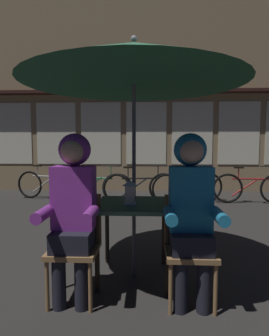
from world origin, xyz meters
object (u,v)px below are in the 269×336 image
at_px(patio_umbrella, 134,63).
at_px(bicycle_nearest, 48,185).
at_px(lantern, 130,192).
at_px(bicycle_fourth, 188,187).
at_px(person_left_hooded, 73,201).
at_px(chair_left, 76,240).
at_px(bicycle_third, 141,187).
at_px(chair_right, 189,242).
at_px(cafe_table, 134,213).
at_px(bicycle_second, 95,187).
at_px(person_right_hooded, 191,202).
at_px(bicycle_fifth, 251,188).

relative_size(patio_umbrella, bicycle_nearest, 1.40).
bearing_deg(lantern, bicycle_fourth, 73.67).
xyz_separation_m(patio_umbrella, person_left_hooded, (-0.48, -0.43, -1.21)).
xyz_separation_m(chair_left, bicycle_third, (0.46, 3.90, -0.14)).
height_order(chair_left, bicycle_third, chair_left).
relative_size(lantern, chair_right, 0.27).
bearing_deg(cafe_table, bicycle_second, 106.71).
xyz_separation_m(patio_umbrella, bicycle_fourth, (1.03, 3.58, -1.71)).
relative_size(person_right_hooded, bicycle_third, 0.84).
bearing_deg(person_left_hooded, person_right_hooded, 0.00).
distance_m(bicycle_fourth, bicycle_fifth, 1.38).
height_order(chair_left, bicycle_fifth, chair_left).
bearing_deg(chair_left, patio_umbrella, 37.55).
bearing_deg(person_left_hooded, bicycle_nearest, 112.33).
bearing_deg(bicycle_third, cafe_table, -89.67).
xyz_separation_m(chair_right, bicycle_fifth, (1.94, 3.91, -0.14)).
height_order(chair_right, person_right_hooded, person_right_hooded).
relative_size(chair_left, bicycle_nearest, 0.53).
height_order(patio_umbrella, bicycle_third, patio_umbrella).
bearing_deg(person_left_hooded, lantern, 39.25).
bearing_deg(bicycle_nearest, cafe_table, -59.75).
bearing_deg(patio_umbrella, chair_left, -142.45).
height_order(lantern, bicycle_nearest, lantern).
bearing_deg(person_right_hooded, bicycle_nearest, 122.53).
bearing_deg(patio_umbrella, chair_right, -37.55).
bearing_deg(bicycle_third, bicycle_fourth, 2.57).
distance_m(cafe_table, bicycle_nearest, 4.41).
xyz_separation_m(lantern, person_left_hooded, (-0.45, -0.36, -0.01)).
bearing_deg(bicycle_fourth, person_left_hooded, -110.70).
distance_m(chair_left, bicycle_nearest, 4.52).
distance_m(chair_left, bicycle_second, 3.96).
xyz_separation_m(person_right_hooded, bicycle_fourth, (0.55, 4.00, -0.50)).
height_order(patio_umbrella, bicycle_nearest, patio_umbrella).
height_order(bicycle_fourth, bicycle_fifth, same).
height_order(cafe_table, bicycle_third, bicycle_third).
relative_size(bicycle_second, bicycle_fourth, 1.01).
xyz_separation_m(patio_umbrella, bicycle_fifth, (2.42, 3.54, -1.71)).
relative_size(chair_left, person_left_hooded, 0.62).
bearing_deg(bicycle_third, person_right_hooded, -82.78).
relative_size(cafe_table, bicycle_fifth, 0.44).
distance_m(bicycle_second, bicycle_fourth, 2.10).
xyz_separation_m(patio_umbrella, bicycle_second, (-1.06, 3.54, -1.71)).
height_order(person_right_hooded, bicycle_third, person_right_hooded).
relative_size(bicycle_second, bicycle_fifth, 0.99).
bearing_deg(person_right_hooded, bicycle_second, 111.26).
height_order(chair_right, bicycle_third, chair_right).
bearing_deg(chair_left, chair_right, 0.00).
bearing_deg(chair_left, bicycle_nearest, 112.61).
bearing_deg(bicycle_fifth, bicycle_fourth, 178.64).
height_order(bicycle_nearest, bicycle_second, same).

